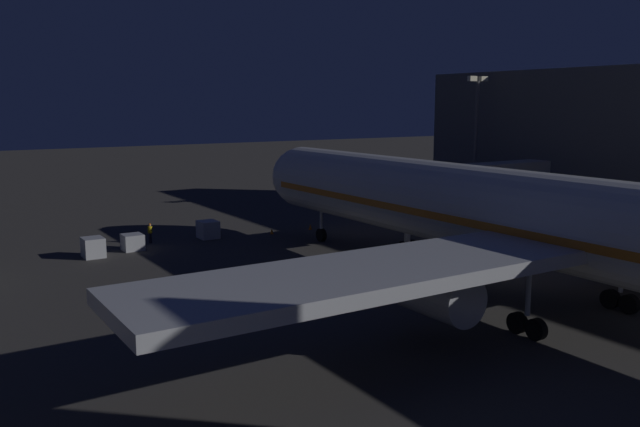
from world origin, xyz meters
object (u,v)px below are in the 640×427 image
jet_bridge (457,180)px  baggage_container_near_belt (133,242)px  traffic_cone_nose_starboard (272,231)px  baggage_container_mid_row (93,247)px  airliner_at_gate (556,224)px  baggage_container_far_row (208,230)px  traffic_cone_nose_port (310,227)px  ground_crew_near_nose_gear (150,232)px  apron_floodlight_mast (476,132)px

jet_bridge → baggage_container_near_belt: jet_bridge is taller
traffic_cone_nose_starboard → baggage_container_mid_row: bearing=2.5°
traffic_cone_nose_starboard → airliner_at_gate: bearing=94.0°
baggage_container_far_row → traffic_cone_nose_port: baggage_container_far_row is taller
baggage_container_far_row → ground_crew_near_nose_gear: 5.39m
airliner_at_gate → ground_crew_near_nose_gear: size_ratio=35.34×
jet_bridge → baggage_container_far_row: bearing=-34.7°
apron_floodlight_mast → baggage_container_far_row: size_ratio=8.30×
airliner_at_gate → baggage_container_near_belt: airliner_at_gate is taller
apron_floodlight_mast → traffic_cone_nose_starboard: size_ratio=28.55×
ground_crew_near_nose_gear → traffic_cone_nose_port: 15.91m
airliner_at_gate → baggage_container_mid_row: 36.29m
apron_floodlight_mast → baggage_container_far_row: 34.76m
airliner_at_gate → baggage_container_far_row: (8.20, -32.60, -4.74)m
ground_crew_near_nose_gear → traffic_cone_nose_port: (-15.74, 2.23, -0.73)m
traffic_cone_nose_port → baggage_container_mid_row: bearing=2.0°
jet_bridge → baggage_container_mid_row: jet_bridge is taller
baggage_container_near_belt → traffic_cone_nose_starboard: (-13.59, 0.14, -0.43)m
traffic_cone_nose_starboard → jet_bridge: bearing=138.2°
ground_crew_near_nose_gear → traffic_cone_nose_starboard: bearing=168.9°
baggage_container_far_row → ground_crew_near_nose_gear: (5.34, -0.73, 0.18)m
airliner_at_gate → traffic_cone_nose_starboard: bearing=-86.0°
apron_floodlight_mast → traffic_cone_nose_port: bearing=1.2°
traffic_cone_nose_starboard → traffic_cone_nose_port: bearing=180.0°
airliner_at_gate → traffic_cone_nose_starboard: size_ratio=116.86×
baggage_container_far_row → traffic_cone_nose_port: bearing=171.8°
jet_bridge → baggage_container_mid_row: bearing=-19.9°
baggage_container_mid_row → jet_bridge: bearing=160.1°
baggage_container_near_belt → baggage_container_far_row: size_ratio=0.90×
jet_bridge → ground_crew_near_nose_gear: jet_bridge is taller
baggage_container_far_row → apron_floodlight_mast: bearing=178.3°
baggage_container_near_belt → traffic_cone_nose_port: 17.99m
traffic_cone_nose_port → apron_floodlight_mast: bearing=-178.8°
apron_floodlight_mast → traffic_cone_nose_port: (23.30, 0.50, -8.98)m
jet_bridge → baggage_container_near_belt: (26.60, -11.80, -4.95)m
ground_crew_near_nose_gear → traffic_cone_nose_port: size_ratio=3.31×
baggage_container_near_belt → traffic_cone_nose_starboard: baggage_container_near_belt is taller
baggage_container_mid_row → ground_crew_near_nose_gear: (-5.79, -2.99, 0.18)m
airliner_at_gate → traffic_cone_nose_port: 31.63m
baggage_container_near_belt → traffic_cone_nose_starboard: bearing=179.4°
baggage_container_far_row → traffic_cone_nose_port: 10.52m
baggage_container_mid_row → baggage_container_far_row: same height
traffic_cone_nose_port → baggage_container_far_row: bearing=-8.2°
traffic_cone_nose_starboard → baggage_container_near_belt: bearing=-0.6°
jet_bridge → baggage_container_far_row: jet_bridge is taller
ground_crew_near_nose_gear → baggage_container_far_row: bearing=172.2°
airliner_at_gate → ground_crew_near_nose_gear: airliner_at_gate is taller
airliner_at_gate → jet_bridge: size_ratio=3.23×
airliner_at_gate → baggage_container_mid_row: (19.33, -30.34, -4.74)m
jet_bridge → traffic_cone_nose_port: 15.46m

